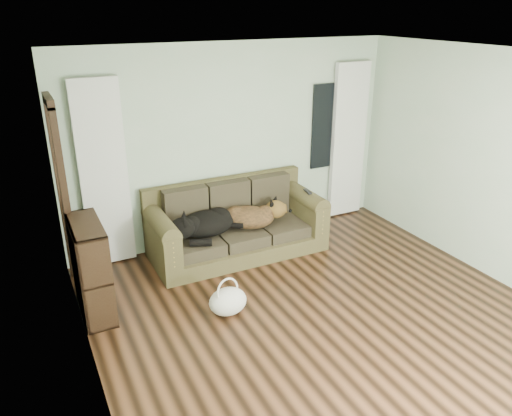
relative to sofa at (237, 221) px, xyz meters
name	(u,v)px	position (x,y,z in m)	size (l,w,h in m)	color
floor	(337,330)	(0.19, -1.97, -0.45)	(5.00, 5.00, 0.00)	black
ceiling	(357,60)	(0.19, -1.97, 2.15)	(5.00, 5.00, 0.00)	white
wall_back	(233,144)	(0.19, 0.53, 0.85)	(4.50, 0.04, 2.60)	beige
wall_left	(87,263)	(-2.06, -1.97, 0.85)	(0.04, 5.00, 2.60)	beige
curtain_left	(104,175)	(-1.51, 0.45, 0.70)	(0.55, 0.08, 2.25)	white
curtain_right	(348,141)	(1.99, 0.45, 0.70)	(0.55, 0.08, 2.25)	white
window_pane	(327,126)	(1.64, 0.50, 0.95)	(0.50, 0.03, 1.20)	black
door_casing	(64,201)	(-2.01, 0.08, 0.60)	(0.07, 0.60, 2.10)	black
sofa	(237,221)	(0.00, 0.00, 0.00)	(2.21, 0.95, 0.90)	#473A22
dog_black_lab	(204,226)	(-0.46, -0.02, 0.03)	(0.72, 0.50, 0.31)	black
dog_shepherd	(252,216)	(0.19, -0.04, 0.04)	(0.67, 0.48, 0.30)	black
tv_remote	(308,191)	(0.96, -0.13, 0.28)	(0.05, 0.17, 0.02)	black
tote_bag	(228,300)	(-0.67, -1.23, -0.29)	(0.40, 0.31, 0.29)	beige
bookshelf	(91,269)	(-1.90, -0.57, 0.05)	(0.30, 0.81, 1.01)	black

